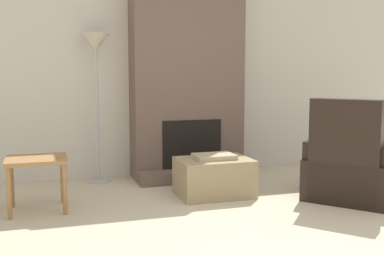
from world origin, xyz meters
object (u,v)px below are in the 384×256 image
ottoman (214,176)px  side_table (37,166)px  armchair (352,170)px  floor_lamp_left (96,53)px

ottoman → side_table: bearing=-179.5°
armchair → side_table: 3.21m
ottoman → floor_lamp_left: floor_lamp_left is taller
armchair → floor_lamp_left: size_ratio=0.72×
ottoman → floor_lamp_left: size_ratio=0.44×
armchair → side_table: (-3.16, 0.54, 0.13)m
armchair → side_table: size_ratio=2.27×
ottoman → side_table: 1.83m
ottoman → floor_lamp_left: bearing=136.9°
ottoman → armchair: (1.34, -0.56, 0.10)m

